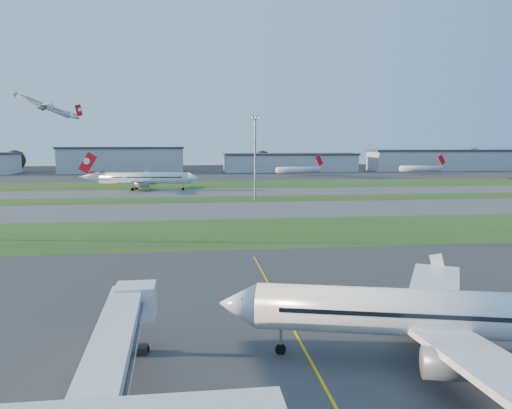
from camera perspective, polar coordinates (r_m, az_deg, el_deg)
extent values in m
plane|color=black|center=(49.54, -1.76, -14.04)|extent=(700.00, 700.00, 0.00)
cube|color=#333335|center=(49.54, -1.76, -14.04)|extent=(300.00, 70.00, 0.01)
cube|color=#264617|center=(99.70, -4.64, -3.23)|extent=(300.00, 34.00, 0.01)
cube|color=#515154|center=(132.27, -5.31, -0.67)|extent=(300.00, 32.00, 0.01)
cube|color=#264617|center=(157.07, -5.63, 0.56)|extent=(300.00, 18.00, 0.01)
cube|color=#515154|center=(178.94, -5.84, 1.36)|extent=(300.00, 26.00, 0.01)
cube|color=#264617|center=(211.79, -6.07, 2.25)|extent=(300.00, 40.00, 0.01)
cube|color=#333335|center=(271.61, -6.34, 3.31)|extent=(400.00, 80.00, 0.01)
cube|color=gold|center=(50.23, 4.09, -13.75)|extent=(0.25, 60.00, 0.02)
cube|color=white|center=(35.29, -16.16, -16.34)|extent=(3.44, 24.08, 2.60)
cube|color=black|center=(35.29, -16.16, -16.34)|extent=(3.59, 24.08, 0.80)
cube|color=white|center=(45.84, -13.57, -10.71)|extent=(3.40, 3.00, 3.00)
cylinder|color=gray|center=(44.86, -13.75, -14.37)|extent=(0.70, 0.70, 3.20)
cube|color=black|center=(45.33, -13.70, -15.84)|extent=(2.20, 1.20, 0.70)
cylinder|color=white|center=(43.62, 20.57, -11.61)|extent=(30.05, 11.54, 3.81)
cube|color=white|center=(36.81, 24.95, -16.22)|extent=(4.81, 15.13, 1.55)
cube|color=white|center=(51.46, 19.68, -9.29)|extent=(11.27, 15.34, 1.55)
cylinder|color=gray|center=(38.79, 21.66, -16.59)|extent=(4.67, 3.33, 2.31)
cylinder|color=gray|center=(49.42, 18.41, -11.26)|extent=(4.67, 3.33, 2.31)
cylinder|color=white|center=(191.07, -12.63, 2.98)|extent=(33.40, 8.44, 4.20)
cube|color=red|center=(196.47, -18.67, 4.54)|extent=(7.16, 1.31, 8.36)
cube|color=white|center=(199.95, -12.38, 3.01)|extent=(6.84, 17.03, 1.71)
cube|color=white|center=(182.78, -13.57, 2.60)|extent=(10.68, 17.24, 1.71)
cylinder|color=gray|center=(197.31, -12.05, 2.61)|extent=(4.93, 3.12, 2.54)
cylinder|color=gray|center=(184.85, -12.88, 2.29)|extent=(4.93, 3.12, 2.54)
cylinder|color=white|center=(283.97, -23.10, 10.40)|extent=(25.79, 12.49, 3.33)
cube|color=red|center=(286.35, -19.76, 11.41)|extent=(5.43, 2.31, 6.64)
cube|color=white|center=(277.05, -22.78, 10.42)|extent=(10.76, 13.06, 1.36)
cube|color=white|center=(291.00, -23.05, 10.22)|extent=(5.49, 13.54, 1.36)
cylinder|color=gray|center=(278.78, -23.08, 10.18)|extent=(4.16, 3.20, 2.02)
cylinder|color=gray|center=(288.90, -23.27, 10.05)|extent=(4.16, 3.20, 2.02)
cylinder|color=white|center=(270.65, 4.85, 3.99)|extent=(25.84, 10.47, 3.20)
cube|color=red|center=(276.90, 7.23, 5.03)|extent=(5.05, 1.76, 6.16)
cylinder|color=white|center=(297.38, 18.34, 3.94)|extent=(26.20, 6.14, 3.20)
cube|color=red|center=(304.30, 20.46, 4.82)|extent=(5.18, 0.89, 6.16)
cylinder|color=gray|center=(155.29, -0.10, 5.14)|extent=(0.60, 0.60, 25.00)
cube|color=gray|center=(155.38, -0.10, 9.90)|extent=(3.20, 0.50, 0.80)
cube|color=#FFF2CC|center=(155.38, -0.10, 9.90)|extent=(2.80, 0.70, 0.35)
cube|color=#A6A8AE|center=(303.91, -15.00, 4.84)|extent=(70.00, 22.00, 14.00)
cube|color=#383A3F|center=(303.73, -15.05, 6.27)|extent=(71.40, 23.00, 1.20)
cube|color=#A6A8AE|center=(307.06, 3.90, 4.71)|extent=(80.00, 22.00, 10.00)
cube|color=#383A3F|center=(306.87, 3.91, 5.75)|extent=(81.60, 23.00, 1.20)
cube|color=#A6A8AE|center=(340.79, 20.69, 4.67)|extent=(95.00, 22.00, 12.00)
cube|color=#383A3F|center=(340.62, 20.74, 5.78)|extent=(96.90, 23.00, 1.20)
cylinder|color=black|center=(333.54, -25.78, 3.73)|extent=(1.00, 1.00, 4.40)
sphere|color=black|center=(333.34, -25.83, 4.58)|extent=(12.10, 12.10, 12.10)
cylinder|color=black|center=(312.79, -10.15, 4.07)|extent=(1.00, 1.00, 3.60)
sphere|color=black|center=(312.61, -10.17, 4.81)|extent=(9.90, 9.90, 9.90)
cylinder|color=black|center=(318.49, 0.75, 4.29)|extent=(1.00, 1.00, 4.20)
sphere|color=black|center=(318.29, 0.75, 5.14)|extent=(11.55, 11.55, 11.55)
cylinder|color=black|center=(335.36, 13.63, 4.20)|extent=(1.00, 1.00, 3.80)
sphere|color=black|center=(335.18, 13.65, 4.93)|extent=(10.45, 10.45, 10.45)
cylinder|color=black|center=(369.58, 23.63, 4.12)|extent=(1.00, 1.00, 4.60)
sphere|color=black|center=(369.40, 23.67, 4.92)|extent=(12.65, 12.65, 12.65)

